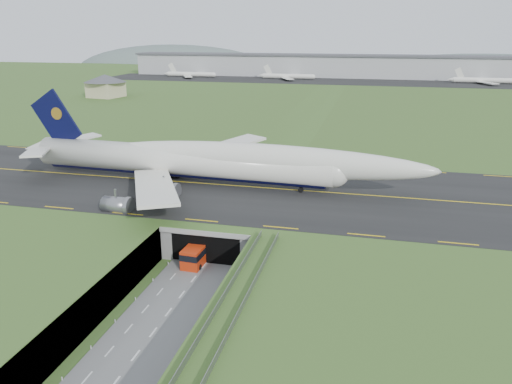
# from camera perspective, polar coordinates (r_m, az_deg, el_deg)

# --- Properties ---
(ground) EXTENTS (900.00, 900.00, 0.00)m
(ground) POSITION_cam_1_polar(r_m,az_deg,el_deg) (78.92, -7.66, -10.63)
(ground) COLOR #3A5321
(ground) RESTS_ON ground
(airfield_deck) EXTENTS (800.00, 800.00, 6.00)m
(airfield_deck) POSITION_cam_1_polar(r_m,az_deg,el_deg) (77.53, -7.75, -8.68)
(airfield_deck) COLOR gray
(airfield_deck) RESTS_ON ground
(trench_road) EXTENTS (12.00, 75.00, 0.20)m
(trench_road) POSITION_cam_1_polar(r_m,az_deg,el_deg) (72.88, -9.81, -13.25)
(trench_road) COLOR slate
(trench_road) RESTS_ON ground
(taxiway) EXTENTS (800.00, 44.00, 0.18)m
(taxiway) POSITION_cam_1_polar(r_m,az_deg,el_deg) (105.55, -1.42, 0.62)
(taxiway) COLOR black
(taxiway) RESTS_ON airfield_deck
(tunnel_portal) EXTENTS (17.00, 22.30, 6.00)m
(tunnel_portal) POSITION_cam_1_polar(r_m,az_deg,el_deg) (91.74, -4.02, -3.98)
(tunnel_portal) COLOR gray
(tunnel_portal) RESTS_ON ground
(guideway) EXTENTS (3.00, 53.00, 7.05)m
(guideway) POSITION_cam_1_polar(r_m,az_deg,el_deg) (57.54, -4.27, -16.17)
(guideway) COLOR #A8A8A3
(guideway) RESTS_ON ground
(jumbo_jet) EXTENTS (92.81, 59.99, 19.86)m
(jumbo_jet) POSITION_cam_1_polar(r_m,az_deg,el_deg) (105.77, -5.51, 3.54)
(jumbo_jet) COLOR white
(jumbo_jet) RESTS_ON ground
(shuttle_tram) EXTENTS (3.49, 8.34, 3.33)m
(shuttle_tram) POSITION_cam_1_polar(r_m,az_deg,el_deg) (85.40, -6.67, -6.89)
(shuttle_tram) COLOR red
(shuttle_tram) RESTS_ON ground
(service_building) EXTENTS (23.78, 23.78, 11.14)m
(service_building) POSITION_cam_1_polar(r_m,az_deg,el_deg) (261.31, -16.84, 11.75)
(service_building) COLOR beige
(service_building) RESTS_ON ground
(cargo_terminal) EXTENTS (320.00, 67.00, 15.60)m
(cargo_terminal) POSITION_cam_1_polar(r_m,az_deg,el_deg) (365.42, 9.67, 14.03)
(cargo_terminal) COLOR #B2B2B2
(cargo_terminal) RESTS_ON ground
(distant_hills) EXTENTS (700.00, 91.00, 60.00)m
(distant_hills) POSITION_cam_1_polar(r_m,az_deg,el_deg) (497.52, 18.33, 12.31)
(distant_hills) COLOR #52635D
(distant_hills) RESTS_ON ground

